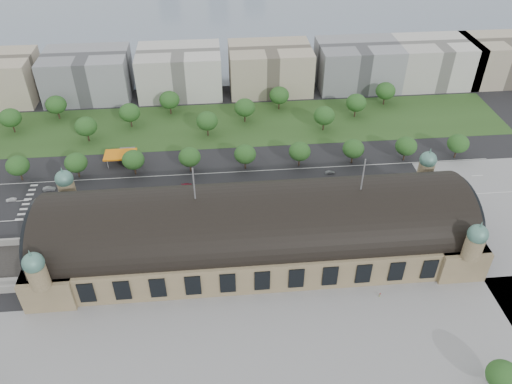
{
  "coord_description": "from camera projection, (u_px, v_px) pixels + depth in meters",
  "views": [
    {
      "loc": [
        -12.1,
        -129.18,
        125.17
      ],
      "look_at": [
        1.43,
        16.83,
        14.0
      ],
      "focal_mm": 35.0,
      "sensor_mm": 36.0,
      "label": 1
    }
  ],
  "objects": [
    {
      "name": "office_2",
      "position": [
        88.0,
        75.0,
        271.42
      ],
      "size": [
        45.0,
        32.0,
        24.0
      ],
      "primitive_type": "cube",
      "color": "gray",
      "rests_on": "ground"
    },
    {
      "name": "tree_belt_3",
      "position": [
        86.0,
        126.0,
        234.64
      ],
      "size": [
        10.4,
        10.4,
        12.48
      ],
      "color": "#2D2116",
      "rests_on": "ground"
    },
    {
      "name": "bus_east",
      "position": [
        276.0,
        195.0,
        203.03
      ],
      "size": [
        12.19,
        3.25,
        3.37
      ],
      "primitive_type": "imported",
      "rotation": [
        0.0,
        0.0,
        1.61
      ],
      "color": "silver",
      "rests_on": "ground"
    },
    {
      "name": "parked_car_0",
      "position": [
        49.0,
        225.0,
        189.54
      ],
      "size": [
        4.67,
        3.32,
        1.46
      ],
      "primitive_type": "imported",
      "rotation": [
        0.0,
        0.0,
        -1.12
      ],
      "color": "black",
      "rests_on": "ground"
    },
    {
      "name": "tree_row_2",
      "position": [
        76.0,
        163.0,
        211.29
      ],
      "size": [
        9.6,
        9.6,
        11.52
      ],
      "color": "#2D2116",
      "rests_on": "ground"
    },
    {
      "name": "tree_row_4",
      "position": [
        190.0,
        157.0,
        214.82
      ],
      "size": [
        9.6,
        9.6,
        11.52
      ],
      "color": "#2D2116",
      "rests_on": "ground"
    },
    {
      "name": "traffic_car_5",
      "position": [
        330.0,
        173.0,
        217.26
      ],
      "size": [
        4.15,
        1.45,
        1.37
      ],
      "primitive_type": "imported",
      "rotation": [
        0.0,
        0.0,
        1.57
      ],
      "color": "#53565B",
      "rests_on": "ground"
    },
    {
      "name": "tree_belt_2",
      "position": [
        56.0,
        105.0,
        252.29
      ],
      "size": [
        10.4,
        10.4,
        12.48
      ],
      "color": "#2D2116",
      "rests_on": "ground"
    },
    {
      "name": "plaza_south",
      "position": [
        305.0,
        354.0,
        144.84
      ],
      "size": [
        190.0,
        48.0,
        0.12
      ],
      "primitive_type": "cube",
      "color": "gray",
      "rests_on": "ground"
    },
    {
      "name": "office_4",
      "position": [
        270.0,
        68.0,
        278.77
      ],
      "size": [
        45.0,
        32.0,
        24.0
      ],
      "primitive_type": "cube",
      "color": "tan",
      "rests_on": "ground"
    },
    {
      "name": "parked_car_2",
      "position": [
        87.0,
        221.0,
        191.26
      ],
      "size": [
        4.85,
        3.4,
        1.3
      ],
      "primitive_type": "imported",
      "rotation": [
        0.0,
        0.0,
        -1.18
      ],
      "color": "#1C2C4E",
      "rests_on": "ground"
    },
    {
      "name": "ground",
      "position": [
        256.0,
        251.0,
        179.01
      ],
      "size": [
        900.0,
        900.0,
        0.0
      ],
      "primitive_type": "plane",
      "color": "black",
      "rests_on": "ground"
    },
    {
      "name": "tree_belt_4",
      "position": [
        130.0,
        113.0,
        245.56
      ],
      "size": [
        10.4,
        10.4,
        12.48
      ],
      "color": "#2D2116",
      "rests_on": "ground"
    },
    {
      "name": "petrol_station",
      "position": [
        124.0,
        154.0,
        225.07
      ],
      "size": [
        14.0,
        13.0,
        5.05
      ],
      "color": "orange",
      "rests_on": "ground"
    },
    {
      "name": "office_6",
      "position": [
        434.0,
        62.0,
        285.75
      ],
      "size": [
        45.0,
        32.0,
        24.0
      ],
      "primitive_type": "cube",
      "color": "beige",
      "rests_on": "ground"
    },
    {
      "name": "traffic_car_0",
      "position": [
        11.0,
        199.0,
        202.06
      ],
      "size": [
        4.19,
        1.98,
        1.39
      ],
      "primitive_type": "imported",
      "rotation": [
        0.0,
        0.0,
        -1.49
      ],
      "color": "white",
      "rests_on": "ground"
    },
    {
      "name": "traffic_car_4",
      "position": [
        289.0,
        199.0,
        202.42
      ],
      "size": [
        4.42,
        2.0,
        1.47
      ],
      "primitive_type": "imported",
      "rotation": [
        0.0,
        0.0,
        -1.51
      ],
      "color": "#182444",
      "rests_on": "ground"
    },
    {
      "name": "bus_west",
      "position": [
        239.0,
        199.0,
        200.98
      ],
      "size": [
        10.71,
        2.79,
        2.97
      ],
      "primitive_type": "imported",
      "rotation": [
        0.0,
        0.0,
        1.54
      ],
      "color": "#AD1F1B",
      "rests_on": "ground"
    },
    {
      "name": "parked_car_5",
      "position": [
        164.0,
        218.0,
        192.78
      ],
      "size": [
        5.13,
        3.73,
        1.3
      ],
      "primitive_type": "imported",
      "rotation": [
        0.0,
        0.0,
        -1.19
      ],
      "color": "gray",
      "rests_on": "ground"
    },
    {
      "name": "traffic_car_1",
      "position": [
        49.0,
        189.0,
        207.62
      ],
      "size": [
        5.06,
        1.93,
        1.65
      ],
      "primitive_type": "imported",
      "rotation": [
        0.0,
        0.0,
        1.61
      ],
      "color": "gray",
      "rests_on": "ground"
    },
    {
      "name": "station",
      "position": [
        256.0,
        230.0,
        172.81
      ],
      "size": [
        150.0,
        48.4,
        44.3
      ],
      "color": "#8C7957",
      "rests_on": "ground"
    },
    {
      "name": "road_slab",
      "position": [
        200.0,
        191.0,
        207.7
      ],
      "size": [
        260.0,
        26.0,
        0.1
      ],
      "primitive_type": "cube",
      "color": "black",
      "rests_on": "ground"
    },
    {
      "name": "tree_row_8",
      "position": [
        406.0,
        146.0,
        221.88
      ],
      "size": [
        9.6,
        9.6,
        11.52
      ],
      "color": "#2D2116",
      "rests_on": "ground"
    },
    {
      "name": "tree_plaza_s",
      "position": [
        503.0,
        376.0,
        131.71
      ],
      "size": [
        9.0,
        9.0,
        10.64
      ],
      "color": "#2D2116",
      "rests_on": "ground"
    },
    {
      "name": "tree_belt_5",
      "position": [
        169.0,
        100.0,
        256.48
      ],
      "size": [
        10.4,
        10.4,
        12.48
      ],
      "color": "#2D2116",
      "rests_on": "ground"
    },
    {
      "name": "pedestrian_0",
      "position": [
        380.0,
        295.0,
        161.71
      ],
      "size": [
        0.82,
        0.48,
        1.65
      ],
      "primitive_type": "imported",
      "rotation": [
        0.0,
        0.0,
        0.02
      ],
      "color": "gray",
      "rests_on": "ground"
    },
    {
      "name": "tree_row_6",
      "position": [
        300.0,
        151.0,
        218.35
      ],
      "size": [
        9.6,
        9.6,
        11.52
      ],
      "color": "#2D2116",
      "rests_on": "ground"
    },
    {
      "name": "tree_belt_10",
      "position": [
        356.0,
        103.0,
        253.94
      ],
      "size": [
        10.4,
        10.4,
        12.48
      ],
      "color": "#2D2116",
      "rests_on": "ground"
    },
    {
      "name": "lake",
      "position": [
        223.0,
        3.0,
        415.47
      ],
      "size": [
        700.0,
        320.0,
        0.08
      ],
      "primitive_type": "cube",
      "color": "slate",
      "rests_on": "ground"
    },
    {
      "name": "parked_car_4",
      "position": [
        126.0,
        220.0,
        191.64
      ],
      "size": [
        4.86,
        3.92,
        1.55
      ],
      "primitive_type": "imported",
      "rotation": [
        0.0,
        0.0,
        -1.0
      ],
      "color": "silver",
      "rests_on": "ground"
    },
    {
      "name": "office_5",
      "position": [
        357.0,
        65.0,
        282.44
      ],
      "size": [
        45.0,
        32.0,
        24.0
      ],
      "primitive_type": "cube",
      "color": "gray",
      "rests_on": "ground"
    },
    {
      "name": "grass_belt",
      "position": [
        210.0,
        125.0,
        251.7
      ],
      "size": [
        300.0,
        45.0,
        0.1
      ],
      "primitive_type": "cube",
      "color": "#28461C",
      "rests_on": "ground"
    },
    {
      "name": "tree_belt_9",
      "position": [
        324.0,
        116.0,
        243.03
      ],
      "size": [
        10.4,
        10.4,
        12.48
      ],
      "color": "#2D2116",
      "rests_on": "ground"
    },
    {
      "name": "parked_car_1",
      "position": [
        111.0,
        221.0,
        191.26
      ],
      "size": [
        5.79,
        4.47,
        1.46
      ],
      "primitive_type": "imported",
      "rotation": [
        0.0,
        0.0,
        -1.12
      ],
      "color": "maroon",
      "rests_on": "ground"
    },
    {
      "name": "tree_row_5",
      "position": [
        245.0,
        154.0,
        216.58
      ],
      "size": [
        9.6,
        9.6,
        11.52
      ],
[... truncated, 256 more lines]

